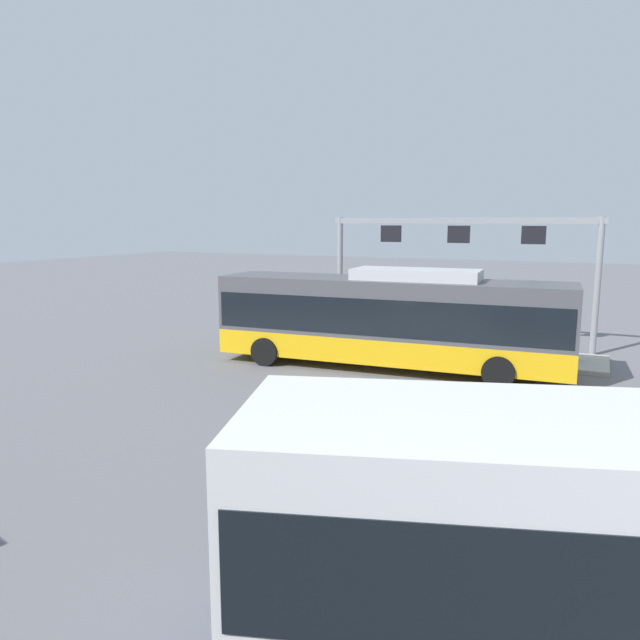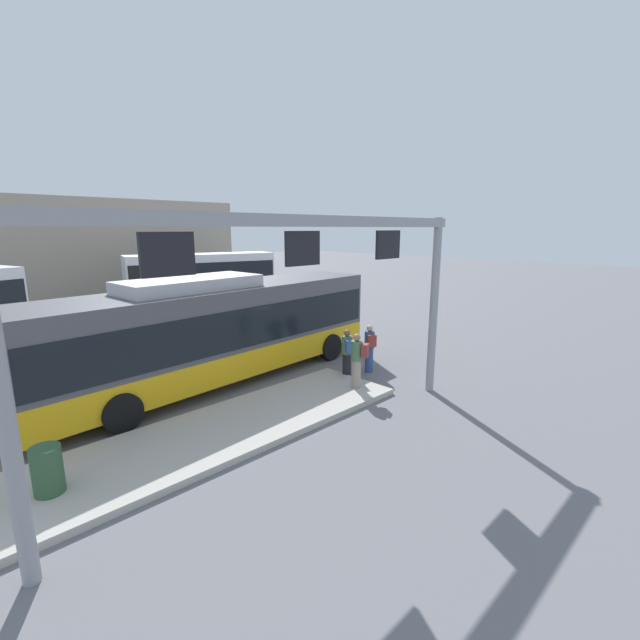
{
  "view_description": "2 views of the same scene",
  "coord_description": "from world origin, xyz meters",
  "px_view_note": "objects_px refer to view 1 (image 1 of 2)",
  "views": [
    {
      "loc": [
        -6.47,
        19.1,
        5.03
      ],
      "look_at": [
        3.01,
        -0.82,
        1.35
      ],
      "focal_mm": 33.37,
      "sensor_mm": 36.0,
      "label": 1
    },
    {
      "loc": [
        -7.05,
        -11.81,
        4.9
      ],
      "look_at": [
        3.65,
        -0.94,
        1.63
      ],
      "focal_mm": 24.1,
      "sensor_mm": 36.0,
      "label": 2
    }
  ],
  "objects_px": {
    "person_waiting_near": "(339,324)",
    "trash_bin": "(571,347)",
    "bus_main": "(390,317)",
    "person_boarding": "(316,322)",
    "person_waiting_mid": "(363,318)"
  },
  "relations": [
    {
      "from": "person_boarding",
      "to": "trash_bin",
      "type": "relative_size",
      "value": 1.86
    },
    {
      "from": "bus_main",
      "to": "trash_bin",
      "type": "height_order",
      "value": "bus_main"
    },
    {
      "from": "bus_main",
      "to": "person_waiting_near",
      "type": "height_order",
      "value": "bus_main"
    },
    {
      "from": "person_waiting_near",
      "to": "trash_bin",
      "type": "relative_size",
      "value": 1.86
    },
    {
      "from": "person_waiting_near",
      "to": "person_waiting_mid",
      "type": "distance_m",
      "value": 1.23
    },
    {
      "from": "person_boarding",
      "to": "person_waiting_near",
      "type": "height_order",
      "value": "same"
    },
    {
      "from": "person_boarding",
      "to": "person_waiting_near",
      "type": "distance_m",
      "value": 1.06
    },
    {
      "from": "bus_main",
      "to": "person_waiting_mid",
      "type": "height_order",
      "value": "bus_main"
    },
    {
      "from": "person_boarding",
      "to": "trash_bin",
      "type": "height_order",
      "value": "person_boarding"
    },
    {
      "from": "bus_main",
      "to": "person_waiting_near",
      "type": "relative_size",
      "value": 7.23
    },
    {
      "from": "person_waiting_near",
      "to": "trash_bin",
      "type": "xyz_separation_m",
      "value": [
        -8.75,
        -0.55,
        -0.28
      ]
    },
    {
      "from": "person_waiting_near",
      "to": "trash_bin",
      "type": "bearing_deg",
      "value": 119.08
    },
    {
      "from": "person_waiting_mid",
      "to": "trash_bin",
      "type": "relative_size",
      "value": 1.86
    },
    {
      "from": "bus_main",
      "to": "person_waiting_near",
      "type": "distance_m",
      "value": 4.26
    },
    {
      "from": "trash_bin",
      "to": "bus_main",
      "type": "bearing_deg",
      "value": 30.53
    }
  ]
}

